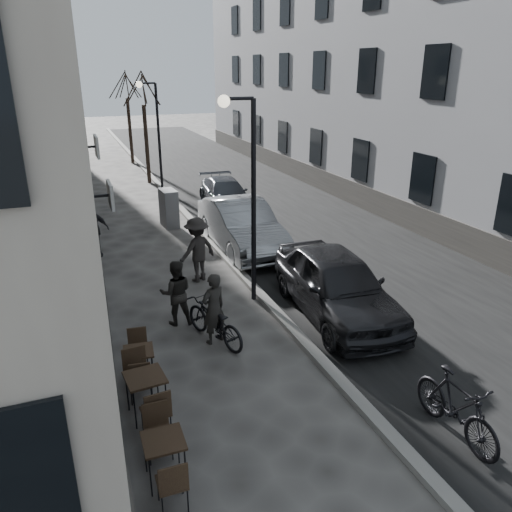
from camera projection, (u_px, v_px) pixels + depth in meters
ground at (391, 455)px, 7.77m from camera, size 120.00×120.00×0.00m
road at (254, 198)px, 23.02m from camera, size 7.30×60.00×0.00m
kerb at (176, 204)px, 21.77m from camera, size 0.25×60.00×0.12m
building_right at (367, 11)px, 22.52m from camera, size 4.00×35.00×16.00m
streetlamp_near at (247, 179)px, 11.82m from camera, size 0.90×0.28×5.09m
streetlamp_far at (154, 127)px, 22.28m from camera, size 0.90×0.28×5.09m
tree_near at (142, 89)px, 24.39m from camera, size 2.40×2.40×5.70m
tree_far at (126, 85)px, 29.62m from camera, size 2.40×2.40×5.70m
bistro_set_a at (164, 455)px, 7.16m from camera, size 0.59×1.44×0.85m
bistro_set_b at (146, 392)px, 8.50m from camera, size 0.70×1.60×0.93m
bistro_set_c at (139, 363)px, 9.44m from camera, size 0.62×1.40×0.81m
utility_cabinet at (169, 208)px, 18.66m from camera, size 0.59×0.98×1.41m
bicycle at (214, 322)px, 10.81m from camera, size 1.27×1.98×0.98m
cyclist_rider at (214, 309)px, 10.70m from camera, size 0.69×0.57×1.61m
pedestrian_near at (176, 293)px, 11.50m from camera, size 0.85×0.71×1.57m
pedestrian_mid at (197, 250)px, 13.83m from camera, size 1.36×1.10×1.83m
pedestrian_far at (92, 230)px, 15.64m from camera, size 1.06×0.56×1.72m
car_near at (337, 284)px, 11.91m from camera, size 2.22×4.80×1.59m
car_mid at (241, 225)px, 16.32m from camera, size 1.73×4.89×1.61m
car_far at (225, 194)px, 21.15m from camera, size 2.03×4.33×1.22m
moped at (456, 407)px, 8.00m from camera, size 0.54×1.86×1.12m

